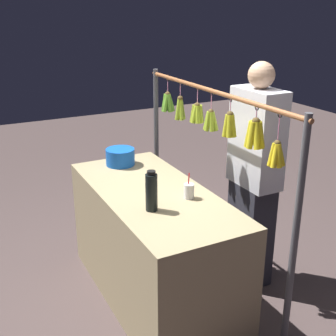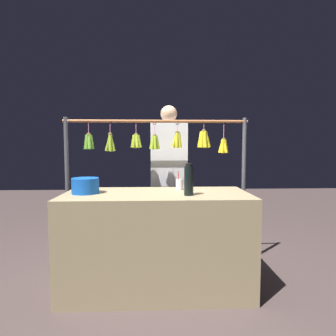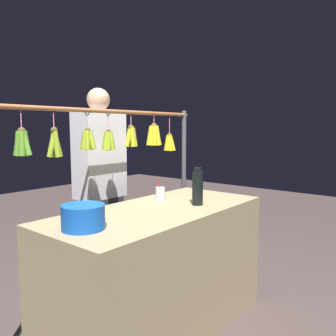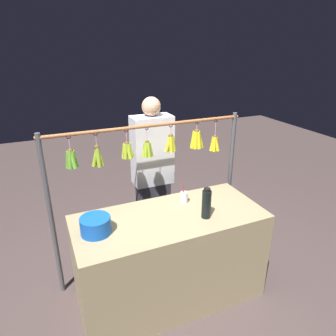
% 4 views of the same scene
% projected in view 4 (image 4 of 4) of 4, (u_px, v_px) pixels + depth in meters
% --- Properties ---
extents(ground_plane, '(12.00, 12.00, 0.00)m').
position_uv_depth(ground_plane, '(170.00, 295.00, 3.00)').
color(ground_plane, '#4B3C3A').
extents(market_counter, '(1.66, 0.74, 0.89)m').
position_uv_depth(market_counter, '(170.00, 258.00, 2.83)').
color(market_counter, tan).
rests_on(market_counter, ground).
extents(display_rack, '(1.95, 0.14, 1.61)m').
position_uv_depth(display_rack, '(152.00, 165.00, 2.96)').
color(display_rack, '#4C4C51').
rests_on(display_rack, ground).
extents(water_bottle, '(0.08, 0.08, 0.27)m').
position_uv_depth(water_bottle, '(206.00, 204.00, 2.59)').
color(water_bottle, black).
rests_on(water_bottle, market_counter).
extents(blue_bucket, '(0.24, 0.24, 0.14)m').
position_uv_depth(blue_bucket, '(96.00, 226.00, 2.40)').
color(blue_bucket, blue).
rests_on(blue_bucket, market_counter).
extents(drink_cup, '(0.07, 0.07, 0.18)m').
position_uv_depth(drink_cup, '(184.00, 197.00, 2.87)').
color(drink_cup, silver).
rests_on(drink_cup, market_counter).
extents(vendor_person, '(0.42, 0.23, 1.78)m').
position_uv_depth(vendor_person, '(153.00, 179.00, 3.39)').
color(vendor_person, '#2D2D38').
rests_on(vendor_person, ground).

